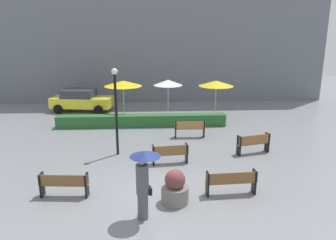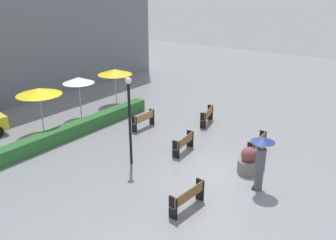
{
  "view_description": "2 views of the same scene",
  "coord_description": "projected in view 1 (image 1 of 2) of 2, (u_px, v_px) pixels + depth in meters",
  "views": [
    {
      "loc": [
        -0.05,
        -10.76,
        5.57
      ],
      "look_at": [
        0.84,
        4.96,
        1.31
      ],
      "focal_mm": 35.37,
      "sensor_mm": 36.0,
      "label": 1
    },
    {
      "loc": [
        -12.32,
        -6.09,
        7.54
      ],
      "look_at": [
        0.88,
        3.55,
        1.41
      ],
      "focal_mm": 38.24,
      "sensor_mm": 36.0,
      "label": 2
    }
  ],
  "objects": [
    {
      "name": "parked_car",
      "position": [
        81.0,
        100.0,
        23.46
      ],
      "size": [
        4.41,
        2.45,
        1.57
      ],
      "color": "yellow",
      "rests_on": "ground"
    },
    {
      "name": "bench_back_row",
      "position": [
        190.0,
        128.0,
        17.69
      ],
      "size": [
        1.65,
        0.34,
        0.9
      ],
      "color": "#9E7242",
      "rests_on": "ground"
    },
    {
      "name": "bench_near_left",
      "position": [
        64.0,
        183.0,
        11.34
      ],
      "size": [
        1.7,
        0.48,
        0.85
      ],
      "color": "brown",
      "rests_on": "ground"
    },
    {
      "name": "lamp_post",
      "position": [
        116.0,
        103.0,
        14.78
      ],
      "size": [
        0.28,
        0.28,
        3.99
      ],
      "color": "black",
      "rests_on": "ground"
    },
    {
      "name": "bench_far_right",
      "position": [
        254.0,
        142.0,
        15.36
      ],
      "size": [
        1.65,
        0.71,
        0.92
      ],
      "color": "olive",
      "rests_on": "ground"
    },
    {
      "name": "pedestrian_with_umbrella",
      "position": [
        144.0,
        177.0,
        9.81
      ],
      "size": [
        0.93,
        0.93,
        2.18
      ],
      "color": "#4C515B",
      "rests_on": "ground"
    },
    {
      "name": "bench_mid_center",
      "position": [
        170.0,
        153.0,
        14.18
      ],
      "size": [
        1.59,
        0.51,
        0.85
      ],
      "color": "brown",
      "rests_on": "ground"
    },
    {
      "name": "hedge_strip",
      "position": [
        142.0,
        121.0,
        19.8
      ],
      "size": [
        10.05,
        0.7,
        0.71
      ],
      "primitive_type": "cube",
      "color": "#28602D",
      "rests_on": "ground"
    },
    {
      "name": "bench_near_right",
      "position": [
        231.0,
        181.0,
        11.47
      ],
      "size": [
        1.81,
        0.44,
        0.87
      ],
      "color": "brown",
      "rests_on": "ground"
    },
    {
      "name": "patio_umbrella_white",
      "position": [
        168.0,
        83.0,
        21.19
      ],
      "size": [
        1.86,
        1.86,
        2.53
      ],
      "color": "silver",
      "rests_on": "ground"
    },
    {
      "name": "planter_pot",
      "position": [
        175.0,
        189.0,
        10.95
      ],
      "size": [
        0.92,
        0.92,
        1.18
      ],
      "color": "slate",
      "rests_on": "ground"
    },
    {
      "name": "building_facade",
      "position": [
        149.0,
        26.0,
        25.71
      ],
      "size": [
        28.0,
        1.2,
        11.77
      ],
      "primitive_type": "cube",
      "color": "slate",
      "rests_on": "ground"
    },
    {
      "name": "ground_plane",
      "position": [
        153.0,
        192.0,
        11.83
      ],
      "size": [
        60.0,
        60.0,
        0.0
      ],
      "primitive_type": "plane",
      "color": "gray"
    },
    {
      "name": "patio_umbrella_yellow",
      "position": [
        123.0,
        83.0,
        20.82
      ],
      "size": [
        2.37,
        2.37,
        2.53
      ],
      "color": "silver",
      "rests_on": "ground"
    },
    {
      "name": "patio_umbrella_yellow_far",
      "position": [
        216.0,
        83.0,
        21.46
      ],
      "size": [
        2.27,
        2.27,
        2.44
      ],
      "color": "silver",
      "rests_on": "ground"
    }
  ]
}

